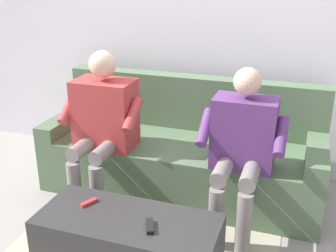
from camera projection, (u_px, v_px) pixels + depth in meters
The scene contains 8 objects.
ground_plane at pixel (151, 236), 2.87m from camera, with size 8.00×8.00×0.00m, color gray.
back_wall at pixel (204, 13), 3.50m from camera, with size 5.26×0.06×2.72m, color silver.
couch at pixel (183, 154), 3.40m from camera, with size 2.19×0.80×0.88m.
coffee_table at pixel (129, 245), 2.48m from camera, with size 1.07×0.46×0.38m.
person_left_seated at pixel (242, 142), 2.78m from camera, with size 0.58×0.55×1.13m.
person_right_seated at pixel (102, 119), 3.11m from camera, with size 0.60×0.56×1.17m.
remote_red at pixel (89, 202), 2.55m from camera, with size 0.11×0.03×0.02m, color #B73333.
remote_black at pixel (150, 226), 2.31m from camera, with size 0.13×0.04×0.02m, color black.
Camera 1 is at (-0.89, 2.83, 1.76)m, focal length 44.53 mm.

